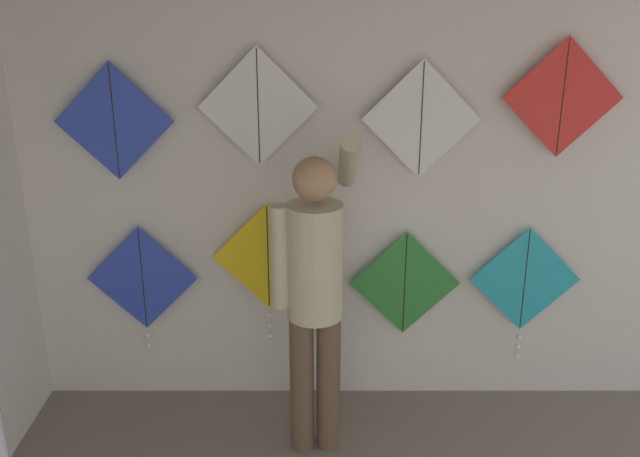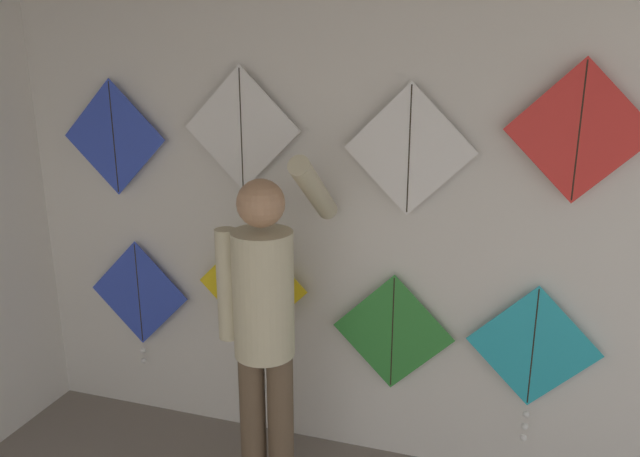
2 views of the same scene
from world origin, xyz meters
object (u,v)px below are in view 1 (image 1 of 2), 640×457
object	(u,v)px
kite_5	(258,107)
kite_6	(422,119)
shopkeeper	(315,282)
kite_4	(114,122)
kite_0	(143,281)
kite_3	(525,285)
kite_1	(269,262)
kite_7	(563,98)
kite_2	(405,283)

from	to	relation	value
kite_5	kite_6	size ratio (longest dim) A/B	1.00
shopkeeper	kite_4	distance (m)	1.42
kite_0	kite_5	bearing A→B (deg)	0.04
kite_3	kite_4	bearing A→B (deg)	179.98
kite_6	kite_1	bearing A→B (deg)	-179.95
kite_3	kite_5	xyz separation A→B (m)	(-1.56, 0.00, 1.07)
kite_6	kite_0	bearing A→B (deg)	-179.98
kite_0	kite_7	world-z (taller)	kite_7
shopkeeper	kite_3	size ratio (longest dim) A/B	2.08
shopkeeper	kite_2	world-z (taller)	shopkeeper
shopkeeper	kite_2	xyz separation A→B (m)	(0.53, 0.48, -0.23)
kite_1	kite_2	xyz separation A→B (m)	(0.81, 0.00, -0.14)
kite_2	kite_4	world-z (taller)	kite_4
kite_2	kite_6	distance (m)	0.99
kite_6	kite_7	bearing A→B (deg)	0.00
kite_0	kite_5	distance (m)	1.27
shopkeeper	kite_7	distance (m)	1.68
kite_5	kite_7	size ratio (longest dim) A/B	1.00
kite_4	kite_7	bearing A→B (deg)	0.00
kite_4	shopkeeper	bearing A→B (deg)	-23.59
kite_3	kite_5	world-z (taller)	kite_5
kite_1	kite_2	size ratio (longest dim) A/B	1.31
kite_4	kite_2	bearing A→B (deg)	0.00
kite_1	kite_4	world-z (taller)	kite_4
kite_1	kite_3	distance (m)	1.54
kite_1	kite_5	bearing A→B (deg)	178.72
kite_5	kite_7	bearing A→B (deg)	0.00
kite_4	kite_1	bearing A→B (deg)	-0.05
kite_0	kite_2	size ratio (longest dim) A/B	1.21
kite_2	kite_4	bearing A→B (deg)	180.00
kite_5	kite_7	xyz separation A→B (m)	(1.66, 0.00, 0.05)
kite_6	kite_7	distance (m)	0.77
kite_6	kite_5	bearing A→B (deg)	180.00
kite_4	kite_6	bearing A→B (deg)	0.00
shopkeeper	kite_7	size ratio (longest dim) A/B	2.73
shopkeeper	kite_6	distance (m)	1.07
kite_2	kite_7	size ratio (longest dim) A/B	1.00
kite_6	kite_7	xyz separation A→B (m)	(0.76, 0.00, 0.12)
kite_0	kite_2	distance (m)	1.57
kite_3	kite_6	bearing A→B (deg)	179.94
kite_2	kite_7	distance (m)	1.37
kite_0	kite_6	bearing A→B (deg)	0.02
kite_0	kite_4	world-z (taller)	kite_4
kite_5	kite_6	distance (m)	0.90
kite_3	kite_6	xyz separation A→B (m)	(-0.66, 0.00, 1.00)
kite_7	kite_0	bearing A→B (deg)	-179.99
kite_2	shopkeeper	bearing A→B (deg)	-137.82
shopkeeper	kite_5	world-z (taller)	kite_5
kite_3	kite_7	size ratio (longest dim) A/B	1.31
kite_1	kite_5	distance (m)	0.92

